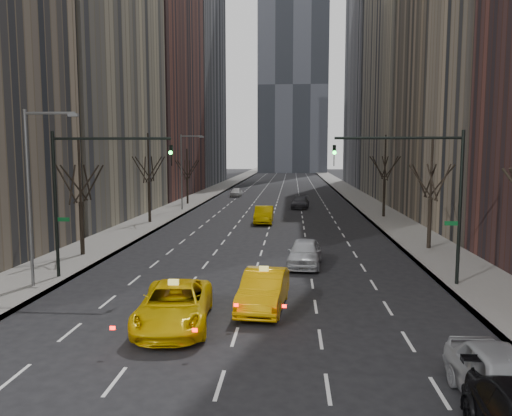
% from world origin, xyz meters
% --- Properties ---
extents(ground, '(400.00, 400.00, 0.00)m').
position_xyz_m(ground, '(0.00, 0.00, 0.00)').
color(ground, black).
rests_on(ground, ground).
extents(sidewalk_left, '(4.50, 320.00, 0.15)m').
position_xyz_m(sidewalk_left, '(-12.25, 70.00, 0.07)').
color(sidewalk_left, slate).
rests_on(sidewalk_left, ground).
extents(sidewalk_right, '(4.50, 320.00, 0.15)m').
position_xyz_m(sidewalk_right, '(12.25, 70.00, 0.07)').
color(sidewalk_right, slate).
rests_on(sidewalk_right, ground).
extents(bld_left_far, '(14.00, 28.00, 44.00)m').
position_xyz_m(bld_left_far, '(-21.50, 66.00, 22.00)').
color(bld_left_far, brown).
rests_on(bld_left_far, ground).
extents(bld_left_deep, '(14.00, 30.00, 60.00)m').
position_xyz_m(bld_left_deep, '(-21.50, 96.00, 30.00)').
color(bld_left_deep, slate).
rests_on(bld_left_deep, ground).
extents(bld_right_far, '(14.00, 28.00, 50.00)m').
position_xyz_m(bld_right_far, '(21.50, 64.00, 25.00)').
color(bld_right_far, tan).
rests_on(bld_right_far, ground).
extents(bld_right_deep, '(14.00, 30.00, 58.00)m').
position_xyz_m(bld_right_deep, '(21.50, 95.00, 29.00)').
color(bld_right_deep, slate).
rests_on(bld_right_deep, ground).
extents(tower_far, '(24.00, 24.00, 120.00)m').
position_xyz_m(tower_far, '(2.00, 170.00, 60.00)').
color(tower_far, black).
rests_on(tower_far, ground).
extents(tree_lw_b, '(3.36, 3.50, 7.82)m').
position_xyz_m(tree_lw_b, '(-12.00, 18.00, 3.72)').
color(tree_lw_b, black).
rests_on(tree_lw_b, ground).
extents(tree_lw_c, '(3.36, 3.50, 8.74)m').
position_xyz_m(tree_lw_c, '(-12.00, 34.00, 4.04)').
color(tree_lw_c, black).
rests_on(tree_lw_c, ground).
extents(tree_lw_d, '(3.36, 3.50, 7.36)m').
position_xyz_m(tree_lw_d, '(-12.00, 52.00, 3.56)').
color(tree_lw_d, black).
rests_on(tree_lw_d, ground).
extents(tree_rw_b, '(3.36, 3.50, 7.82)m').
position_xyz_m(tree_rw_b, '(12.00, 22.00, 3.72)').
color(tree_rw_b, black).
rests_on(tree_rw_b, ground).
extents(tree_rw_c, '(3.36, 3.50, 8.74)m').
position_xyz_m(tree_rw_c, '(12.00, 40.00, 4.04)').
color(tree_rw_c, black).
rests_on(tree_rw_c, ground).
extents(traffic_mast_left, '(6.69, 0.39, 8.00)m').
position_xyz_m(traffic_mast_left, '(-9.11, 12.00, 5.49)').
color(traffic_mast_left, black).
rests_on(traffic_mast_left, ground).
extents(traffic_mast_right, '(6.69, 0.39, 8.00)m').
position_xyz_m(traffic_mast_right, '(9.11, 12.00, 5.49)').
color(traffic_mast_right, black).
rests_on(traffic_mast_right, ground).
extents(streetlight_near, '(2.83, 0.22, 9.00)m').
position_xyz_m(streetlight_near, '(-10.84, 10.00, 5.62)').
color(streetlight_near, slate).
rests_on(streetlight_near, ground).
extents(streetlight_far, '(2.83, 0.22, 9.00)m').
position_xyz_m(streetlight_far, '(-10.84, 45.00, 5.62)').
color(streetlight_far, slate).
rests_on(streetlight_far, ground).
extents(taxi_suv, '(3.41, 6.33, 1.69)m').
position_xyz_m(taxi_suv, '(-2.59, 5.06, 0.84)').
color(taxi_suv, '#E8BC04').
rests_on(taxi_suv, ground).
extents(taxi_sedan, '(2.28, 5.35, 1.72)m').
position_xyz_m(taxi_sedan, '(0.90, 7.57, 0.86)').
color(taxi_sedan, '#DE9C04').
rests_on(taxi_sedan, ground).
extents(silver_sedan_ahead, '(2.43, 5.07, 1.67)m').
position_xyz_m(silver_sedan_ahead, '(2.94, 16.22, 0.84)').
color(silver_sedan_ahead, '#AAADB2').
rests_on(silver_sedan_ahead, ground).
extents(parked_sedan_silver, '(2.14, 5.02, 1.69)m').
position_xyz_m(parked_sedan_silver, '(7.91, -0.93, 0.85)').
color(parked_sedan_silver, '#9A9DA2').
rests_on(parked_sedan_silver, ground).
extents(far_taxi, '(1.80, 5.11, 1.68)m').
position_xyz_m(far_taxi, '(-0.67, 34.94, 0.84)').
color(far_taxi, '#D5AB04').
rests_on(far_taxi, ground).
extents(far_suv_grey, '(2.53, 5.21, 1.46)m').
position_xyz_m(far_suv_grey, '(3.15, 48.65, 0.73)').
color(far_suv_grey, '#333338').
rests_on(far_suv_grey, ground).
extents(far_car_white, '(1.82, 4.14, 1.39)m').
position_xyz_m(far_car_white, '(-6.86, 65.00, 0.69)').
color(far_car_white, silver).
rests_on(far_car_white, ground).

